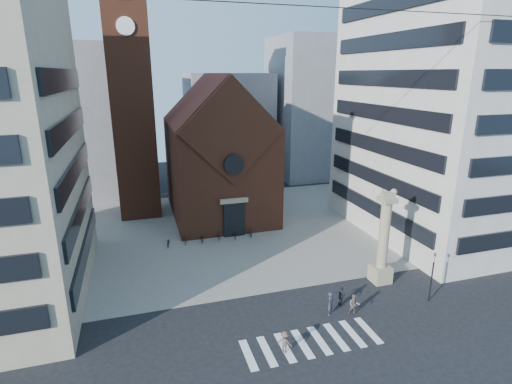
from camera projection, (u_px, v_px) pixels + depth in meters
ground at (288, 319)px, 30.39m from camera, size 120.00×120.00×0.00m
piazza at (230, 229)px, 47.79m from camera, size 46.00×30.00×0.05m
zebra_crossing at (311, 342)px, 27.79m from camera, size 10.20×3.20×0.01m
church at (218, 155)px, 51.05m from camera, size 12.00×16.65×18.00m
campanile at (131, 92)px, 48.75m from camera, size 5.50×5.50×31.20m
building_right at (456, 92)px, 43.52m from camera, size 18.00×22.00×32.00m
bg_block_left at (62, 123)px, 58.31m from camera, size 16.00×14.00×22.00m
bg_block_mid at (228, 126)px, 70.73m from camera, size 14.00×12.00×18.00m
bg_block_right at (318, 108)px, 71.60m from camera, size 16.00×14.00×24.00m
lion_column at (383, 246)px, 34.94m from camera, size 1.63×1.60×8.68m
traffic_light at (432, 276)px, 32.17m from camera, size 0.13×0.16×4.30m
pedestrian_0 at (331, 303)px, 30.77m from camera, size 0.80×0.80×1.86m
pedestrian_1 at (354, 305)px, 30.71m from camera, size 1.04×0.95×1.73m
pedestrian_2 at (341, 296)px, 31.94m from camera, size 0.71×1.08×1.70m
pedestrian_3 at (285, 342)px, 26.59m from camera, size 1.15×1.10×1.57m
scooter_0 at (168, 242)px, 43.05m from camera, size 0.76×1.63×0.82m
scooter_1 at (185, 240)px, 43.56m from camera, size 0.64×1.57×0.91m
scooter_2 at (202, 238)px, 44.09m from camera, size 0.76×1.63×0.82m
scooter_3 at (219, 236)px, 44.59m from camera, size 0.64×1.57×0.91m
scooter_4 at (235, 234)px, 45.13m from camera, size 0.76×1.63×0.82m
scooter_5 at (251, 232)px, 45.63m from camera, size 0.64×1.57×0.91m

